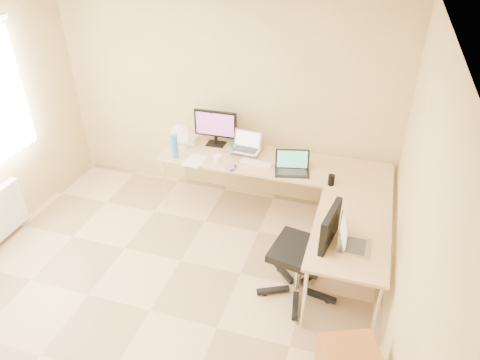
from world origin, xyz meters
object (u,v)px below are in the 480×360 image
(laptop_center, at_px, (245,142))
(laptop_black, at_px, (292,163))
(desk_return, at_px, (347,259))
(mug, at_px, (217,159))
(laptop_return, at_px, (355,237))
(monitor, at_px, (216,128))
(desk_main, at_px, (273,188))
(office_chair, at_px, (300,252))
(keyboard, at_px, (256,163))
(desk_fan, at_px, (182,137))
(water_bottle, at_px, (174,146))

(laptop_center, xyz_separation_m, laptop_black, (0.61, -0.24, -0.05))
(desk_return, height_order, mug, mug)
(laptop_center, bearing_deg, laptop_return, -39.29)
(monitor, height_order, laptop_return, monitor)
(desk_main, bearing_deg, office_chair, -65.29)
(laptop_return, bearing_deg, laptop_black, 36.51)
(laptop_black, distance_m, laptop_return, 1.31)
(desk_return, height_order, keyboard, keyboard)
(keyboard, height_order, desk_fan, desk_fan)
(laptop_center, relative_size, laptop_return, 1.02)
(mug, relative_size, office_chair, 0.09)
(desk_main, xyz_separation_m, laptop_center, (-0.36, 0.06, 0.53))
(laptop_black, distance_m, water_bottle, 1.38)
(office_chair, bearing_deg, laptop_center, 135.64)
(monitor, xyz_separation_m, laptop_return, (1.79, -1.44, -0.11))
(desk_main, relative_size, laptop_center, 7.84)
(laptop_return, bearing_deg, keyboard, 47.12)
(monitor, relative_size, laptop_return, 1.58)
(laptop_center, distance_m, laptop_black, 0.65)
(desk_fan, bearing_deg, desk_main, 4.85)
(laptop_center, bearing_deg, laptop_black, -17.24)
(office_chair, bearing_deg, desk_fan, 154.52)
(mug, relative_size, water_bottle, 0.34)
(desk_fan, bearing_deg, desk_return, -20.97)
(desk_main, bearing_deg, laptop_return, -50.75)
(laptop_black, bearing_deg, office_chair, -86.79)
(desk_main, height_order, keyboard, keyboard)
(monitor, bearing_deg, water_bottle, -129.84)
(desk_main, distance_m, desk_return, 1.40)
(water_bottle, bearing_deg, office_chair, -29.49)
(monitor, distance_m, desk_fan, 0.41)
(laptop_black, bearing_deg, keyboard, 156.48)
(monitor, distance_m, laptop_black, 1.10)
(desk_fan, relative_size, office_chair, 0.28)
(desk_main, bearing_deg, desk_fan, -179.35)
(mug, height_order, office_chair, office_chair)
(desk_return, xyz_separation_m, water_bottle, (-2.10, 0.76, 0.51))
(water_bottle, xyz_separation_m, desk_fan, (0.00, 0.23, 0.01))
(laptop_center, height_order, desk_fan, desk_fan)
(desk_return, distance_m, laptop_center, 1.78)
(desk_main, relative_size, laptop_return, 7.99)
(laptop_center, xyz_separation_m, water_bottle, (-0.77, -0.30, -0.02))
(keyboard, xyz_separation_m, desk_fan, (-0.94, 0.09, 0.14))
(laptop_center, relative_size, laptop_black, 0.90)
(water_bottle, xyz_separation_m, laptop_return, (2.14, -1.00, -0.03))
(laptop_return, relative_size, office_chair, 0.31)
(desk_return, xyz_separation_m, desk_fan, (-2.10, 0.99, 0.52))
(monitor, height_order, mug, monitor)
(water_bottle, bearing_deg, monitor, 51.82)
(laptop_return, bearing_deg, desk_main, 39.97)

